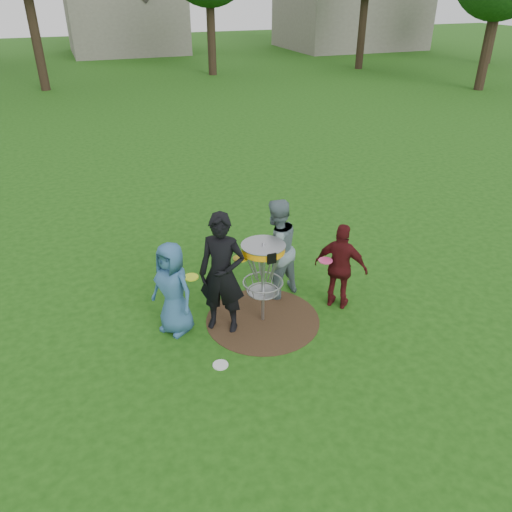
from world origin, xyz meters
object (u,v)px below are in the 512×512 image
object	(u,v)px
player_black	(222,274)
player_maroon	(341,267)
player_blue	(173,289)
disc_golf_basket	(263,264)
player_grey	(276,249)

from	to	relation	value
player_black	player_maroon	bearing A→B (deg)	30.27
player_blue	disc_golf_basket	xyz separation A→B (m)	(1.33, -0.25, 0.28)
player_blue	disc_golf_basket	distance (m)	1.39
player_grey	player_maroon	xyz separation A→B (m)	(0.83, -0.70, -0.13)
player_grey	disc_golf_basket	xyz separation A→B (m)	(-0.47, -0.64, 0.16)
disc_golf_basket	player_blue	bearing A→B (deg)	169.41
player_maroon	player_grey	bearing A→B (deg)	5.10
player_blue	player_black	xyz separation A→B (m)	(0.71, -0.20, 0.21)
player_maroon	player_black	bearing A→B (deg)	41.90
player_black	player_maroon	world-z (taller)	player_black
player_blue	disc_golf_basket	size ratio (longest dim) A/B	1.07
player_blue	player_black	distance (m)	0.76
disc_golf_basket	player_black	bearing A→B (deg)	175.61
player_grey	player_maroon	world-z (taller)	player_grey
player_black	player_blue	bearing A→B (deg)	-162.37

